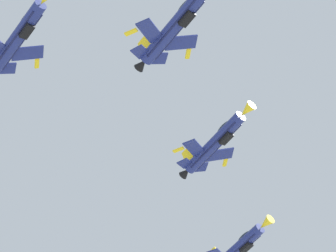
% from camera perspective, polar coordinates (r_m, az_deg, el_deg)
% --- Properties ---
extents(fighter_jet_lead, '(13.86, 11.51, 5.00)m').
position_cam_1_polar(fighter_jet_lead, '(95.94, 0.53, 7.41)').
color(fighter_jet_lead, navy).
extents(fighter_jet_left_wing, '(13.86, 11.51, 4.99)m').
position_cam_1_polar(fighter_jet_left_wing, '(111.36, 3.50, -1.17)').
color(fighter_jet_left_wing, navy).
extents(fighter_jet_right_wing, '(13.86, 11.48, 5.07)m').
position_cam_1_polar(fighter_jet_right_wing, '(101.46, -10.92, 6.44)').
color(fighter_jet_right_wing, navy).
extents(fighter_jet_left_outer, '(13.86, 11.54, 4.91)m').
position_cam_1_polar(fighter_jet_left_outer, '(122.44, 5.04, -8.98)').
color(fighter_jet_left_outer, navy).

